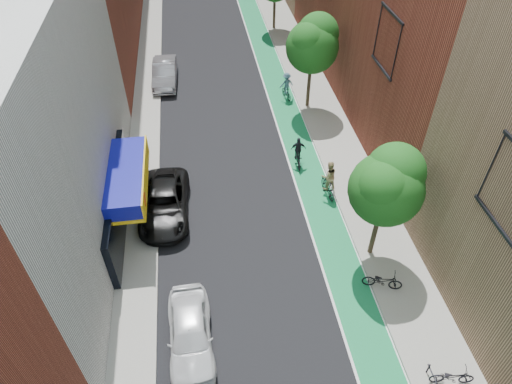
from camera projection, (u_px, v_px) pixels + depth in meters
name	position (u px, v px, depth m)	size (l,w,h in m)	color
bike_lane	(280.00, 94.00, 34.62)	(2.00, 68.00, 0.01)	#167E35
sidewalk_left	(147.00, 104.00, 33.51)	(2.00, 68.00, 0.15)	gray
sidewalk_right	(313.00, 91.00, 34.84)	(3.00, 68.00, 0.15)	gray
building_left_white	(3.00, 139.00, 20.22)	(8.00, 20.00, 12.00)	silver
tree_near	(388.00, 184.00, 20.00)	(3.40, 3.36, 6.42)	#332619
tree_mid	(313.00, 43.00, 30.06)	(3.55, 3.53, 6.74)	#332619
parked_car_white	(190.00, 333.00, 18.96)	(1.85, 4.59, 1.57)	silver
parked_car_black	(165.00, 203.00, 24.73)	(2.54, 5.50, 1.53)	black
parked_car_silver	(165.00, 73.00, 35.43)	(1.73, 4.97, 1.64)	#9899A0
cyclist_lane_near	(328.00, 181.00, 25.80)	(0.99, 1.84, 2.23)	black
cyclist_lane_mid	(298.00, 155.00, 27.98)	(0.94, 1.89, 1.90)	black
cyclist_lane_far	(287.00, 87.00, 33.69)	(1.17, 1.56, 1.98)	black
parked_bike_near	(452.00, 377.00, 17.76)	(0.61, 1.75, 0.92)	black
parked_bike_far	(382.00, 280.00, 21.11)	(0.64, 1.85, 0.97)	black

